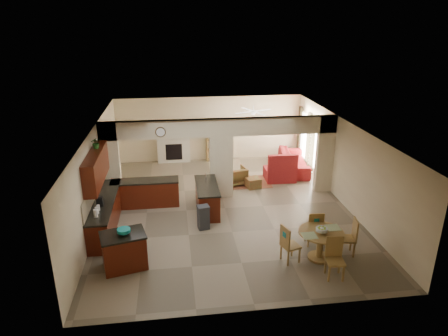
{
  "coord_description": "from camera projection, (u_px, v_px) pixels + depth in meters",
  "views": [
    {
      "loc": [
        -1.6,
        -11.82,
        5.89
      ],
      "look_at": [
        0.0,
        0.3,
        1.31
      ],
      "focal_mm": 32.0,
      "sensor_mm": 36.0,
      "label": 1
    }
  ],
  "objects": [
    {
      "name": "wall_clock",
      "position": [
        161.0,
        132.0,
        12.92
      ],
      "size": [
        0.34,
        0.03,
        0.34
      ],
      "primitive_type": "cylinder",
      "rotation": [
        1.57,
        0.0,
        0.0
      ],
      "color": "#483318",
      "rests_on": "partition_header"
    },
    {
      "name": "window_a",
      "position": [
        319.0,
        148.0,
        15.44
      ],
      "size": [
        0.02,
        0.9,
        1.9
      ],
      "primitive_type": "cube",
      "color": "white",
      "rests_on": "wall_right"
    },
    {
      "name": "dining_table",
      "position": [
        320.0,
        241.0,
        10.28
      ],
      "size": [
        1.17,
        1.17,
        0.79
      ],
      "color": "olive",
      "rests_on": "floor"
    },
    {
      "name": "partition_right_pier",
      "position": [
        325.0,
        154.0,
        14.13
      ],
      "size": [
        0.6,
        0.25,
        2.8
      ],
      "primitive_type": "cube",
      "color": "beige",
      "rests_on": "floor"
    },
    {
      "name": "kitchen_counter",
      "position": [
        123.0,
        204.0,
        12.44
      ],
      "size": [
        2.52,
        3.29,
        1.48
      ],
      "color": "#3C1606",
      "rests_on": "floor"
    },
    {
      "name": "drape_b_left",
      "position": [
        308.0,
        140.0,
        16.46
      ],
      "size": [
        0.1,
        0.28,
        2.3
      ],
      "primitive_type": "cube",
      "color": "#3D2018",
      "rests_on": "wall_right"
    },
    {
      "name": "wall_back",
      "position": [
        210.0,
        129.0,
        17.39
      ],
      "size": [
        8.0,
        0.0,
        8.0
      ],
      "primitive_type": "plane",
      "rotation": [
        1.57,
        0.0,
        0.0
      ],
      "color": "beige",
      "rests_on": "floor"
    },
    {
      "name": "ceiling",
      "position": [
        225.0,
        126.0,
        12.26
      ],
      "size": [
        10.0,
        10.0,
        0.0
      ],
      "primitive_type": "plane",
      "rotation": [
        3.14,
        0.0,
        0.0
      ],
      "color": "white",
      "rests_on": "wall_back"
    },
    {
      "name": "peninsula",
      "position": [
        207.0,
        198.0,
        12.9
      ],
      "size": [
        0.7,
        1.85,
        0.91
      ],
      "color": "#3C1606",
      "rests_on": "floor"
    },
    {
      "name": "drape_a_right",
      "position": [
        312.0,
        144.0,
        15.99
      ],
      "size": [
        0.1,
        0.28,
        2.3
      ],
      "primitive_type": "cube",
      "color": "#3D2018",
      "rests_on": "wall_right"
    },
    {
      "name": "kitchen_island",
      "position": [
        124.0,
        251.0,
        9.95
      ],
      "size": [
        1.24,
        1.01,
        0.94
      ],
      "rotation": [
        0.0,
        0.0,
        0.25
      ],
      "color": "#3C1606",
      "rests_on": "floor"
    },
    {
      "name": "wall_front",
      "position": [
        258.0,
        254.0,
        8.1
      ],
      "size": [
        8.0,
        0.0,
        8.0
      ],
      "primitive_type": "plane",
      "rotation": [
        -1.57,
        0.0,
        0.0
      ],
      "color": "beige",
      "rests_on": "floor"
    },
    {
      "name": "fireplace",
      "position": [
        174.0,
        149.0,
        17.31
      ],
      "size": [
        1.6,
        0.35,
        1.2
      ],
      "color": "beige",
      "rests_on": "floor"
    },
    {
      "name": "trash_can",
      "position": [
        203.0,
        218.0,
        11.84
      ],
      "size": [
        0.37,
        0.33,
        0.68
      ],
      "primitive_type": "cube",
      "rotation": [
        0.0,
        0.0,
        0.2
      ],
      "color": "#2E2E31",
      "rests_on": "floor"
    },
    {
      "name": "chair_west",
      "position": [
        288.0,
        243.0,
        10.13
      ],
      "size": [
        0.53,
        0.53,
        1.02
      ],
      "rotation": [
        0.0,
        0.0,
        1.87
      ],
      "color": "olive",
      "rests_on": "floor"
    },
    {
      "name": "shelving_unit",
      "position": [
        218.0,
        141.0,
        17.44
      ],
      "size": [
        1.0,
        0.32,
        1.8
      ],
      "primitive_type": "cube",
      "color": "olive",
      "rests_on": "floor"
    },
    {
      "name": "partition_left_pier",
      "position": [
        111.0,
        163.0,
        13.22
      ],
      "size": [
        0.6,
        0.25,
        2.8
      ],
      "primitive_type": "cube",
      "color": "beige",
      "rests_on": "floor"
    },
    {
      "name": "drape_a_left",
      "position": [
        323.0,
        153.0,
        14.88
      ],
      "size": [
        0.1,
        0.28,
        2.3
      ],
      "primitive_type": "cube",
      "color": "#3D2018",
      "rests_on": "wall_right"
    },
    {
      "name": "ottoman",
      "position": [
        253.0,
        183.0,
        14.83
      ],
      "size": [
        0.6,
        0.6,
        0.36
      ],
      "primitive_type": "cube",
      "rotation": [
        0.0,
        0.0,
        0.23
      ],
      "color": "#9C341C",
      "rests_on": "floor"
    },
    {
      "name": "ceiling_fan",
      "position": [
        253.0,
        111.0,
        15.31
      ],
      "size": [
        1.0,
        1.0,
        0.1
      ],
      "primitive_type": "cylinder",
      "color": "white",
      "rests_on": "ceiling"
    },
    {
      "name": "chair_east",
      "position": [
        350.0,
        235.0,
        10.48
      ],
      "size": [
        0.49,
        0.49,
        1.02
      ],
      "rotation": [
        0.0,
        0.0,
        4.54
      ],
      "color": "olive",
      "rests_on": "floor"
    },
    {
      "name": "chaise",
      "position": [
        280.0,
        174.0,
        15.53
      ],
      "size": [
        1.15,
        0.95,
        0.45
      ],
      "primitive_type": "cube",
      "rotation": [
        0.0,
        0.0,
        -0.02
      ],
      "color": "maroon",
      "rests_on": "floor"
    },
    {
      "name": "chair_north",
      "position": [
        315.0,
        227.0,
        10.89
      ],
      "size": [
        0.45,
        0.45,
        1.02
      ],
      "rotation": [
        0.0,
        0.0,
        3.07
      ],
      "color": "olive",
      "rests_on": "floor"
    },
    {
      "name": "floor",
      "position": [
        225.0,
        208.0,
        13.24
      ],
      "size": [
        10.0,
        10.0,
        0.0
      ],
      "primitive_type": "plane",
      "color": "#746750",
      "rests_on": "ground"
    },
    {
      "name": "window_b",
      "position": [
        305.0,
        136.0,
        17.02
      ],
      "size": [
        0.02,
        0.9,
        1.9
      ],
      "primitive_type": "cube",
      "color": "white",
      "rests_on": "wall_right"
    },
    {
      "name": "drape_b_right",
      "position": [
        299.0,
        132.0,
        17.57
      ],
      "size": [
        0.1,
        0.28,
        2.3
      ],
      "primitive_type": "cube",
      "color": "#3D2018",
      "rests_on": "wall_right"
    },
    {
      "name": "armchair",
      "position": [
        236.0,
        176.0,
        15.09
      ],
      "size": [
        0.85,
        0.87,
        0.66
      ],
      "primitive_type": "imported",
      "rotation": [
        0.0,
        0.0,
        3.36
      ],
      "color": "#9C341C",
      "rests_on": "floor"
    },
    {
      "name": "chair_south",
      "position": [
        335.0,
        256.0,
        9.58
      ],
      "size": [
        0.47,
        0.47,
        1.02
      ],
      "rotation": [
        0.0,
        0.0,
        -0.12
      ],
      "color": "olive",
      "rests_on": "floor"
    },
    {
      "name": "rug",
      "position": [
        249.0,
        182.0,
        15.33
      ],
      "size": [
        1.6,
        1.3,
        0.01
      ],
      "primitive_type": "cube",
      "color": "brown",
      "rests_on": "floor"
    },
    {
      "name": "wall_left",
      "position": [
        96.0,
        175.0,
        12.26
      ],
      "size": [
        0.0,
        10.0,
        10.0
      ],
      "primitive_type": "plane",
      "rotation": [
        1.57,
        0.0,
        1.57
      ],
      "color": "beige",
      "rests_on": "floor"
    },
    {
      "name": "teal_bowl",
      "position": [
        124.0,
        232.0,
        9.75
      ],
      "size": [
        0.32,
        0.32,
        0.15
      ],
      "primitive_type": "cylinder",
      "color": "#127F7B",
      "rests_on": "kitchen_island"
    },
    {
      "name": "glazed_door",
      "position": [
        311.0,
        145.0,
        16.28
      ],
      "size": [
        0.02,
        0.7,
        2.1
      ],
      "primitive_type": "cube",
      "color": "white",
      "rests_on": "wall_right"
    },
    {
      "name": "plant",
      "position": [
        96.0,
        143.0,
        11.51
      ],
      "size": [
        0.37,
        0.35,
        0.33
      ],
      "primitive_type": "imported",
      "rotation": [
        0.0,
        0.0,
        0.35
      ],
      "color": "#134A15",
      "rests_on": "upper_cabinets"
    },
    {
      "name": "wall_right",
      "position": [
        344.0,
        163.0,
        13.24
      ],
      "size": [
        0.0,
        10.0,
        10.0
      ],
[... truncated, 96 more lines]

